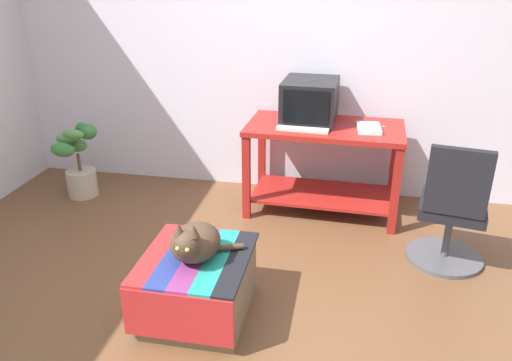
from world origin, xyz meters
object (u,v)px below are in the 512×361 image
book (369,128)px  potted_plant (79,164)px  desk (324,154)px  tv_monitor (310,101)px  keyboard (303,128)px  office_chair (452,214)px  cat (194,242)px  ottoman_with_blanket (197,285)px

book → potted_plant: (-2.46, -0.07, -0.46)m
desk → tv_monitor: tv_monitor is taller
book → potted_plant: size_ratio=0.38×
book → keyboard: bearing=-175.5°
potted_plant → office_chair: bearing=-10.2°
tv_monitor → cat: tv_monitor is taller
tv_monitor → ottoman_with_blanket: bearing=-104.4°
desk → keyboard: size_ratio=3.13×
keyboard → potted_plant: 2.01m
desk → office_chair: office_chair is taller
tv_monitor → cat: bearing=-104.0°
tv_monitor → ottoman_with_blanket: 1.83m
keyboard → book: 0.50m
book → potted_plant: 2.50m
cat → ottoman_with_blanket: bearing=109.7°
ottoman_with_blanket → potted_plant: potted_plant is taller
keyboard → potted_plant: keyboard is taller
keyboard → ottoman_with_blanket: keyboard is taller
ottoman_with_blanket → office_chair: 1.75m
tv_monitor → potted_plant: tv_monitor is taller
cat → potted_plant: (-1.51, 1.40, -0.19)m
office_chair → cat: bearing=39.6°
keyboard → desk: bearing=45.1°
book → potted_plant: bearing=176.9°
desk → office_chair: (0.90, -0.67, -0.12)m
ottoman_with_blanket → cat: (0.01, -0.02, 0.30)m
potted_plant → desk: bearing=3.4°
book → ottoman_with_blanket: book is taller
desk → tv_monitor: size_ratio=2.42×
book → office_chair: bearing=-51.8°
cat → book: bearing=59.7°
desk → ottoman_with_blanket: desk is taller
desk → office_chair: bearing=-34.6°
keyboard → potted_plant: bearing=-176.6°
keyboard → book: book is taller
tv_monitor → office_chair: 1.40m
tv_monitor → keyboard: 0.29m
tv_monitor → keyboard: tv_monitor is taller
desk → tv_monitor: (-0.14, 0.10, 0.40)m
desk → cat: desk is taller
cat → tv_monitor: bearing=76.4°
potted_plant → book: bearing=1.5°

